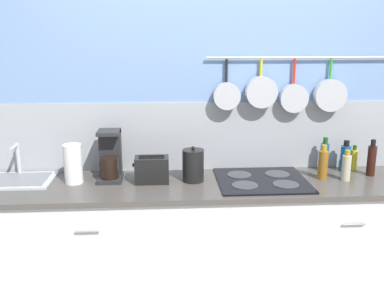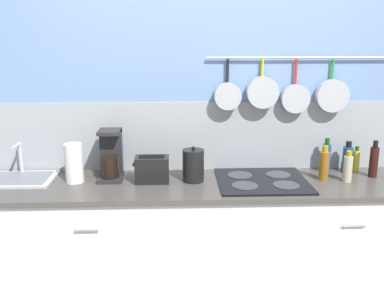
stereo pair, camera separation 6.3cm
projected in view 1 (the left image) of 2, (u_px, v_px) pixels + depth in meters
wall_back at (213, 116)px, 3.04m from camera, size 7.20×0.15×2.60m
cabinet_base at (217, 246)px, 2.92m from camera, size 3.24×0.57×0.85m
countertop at (218, 185)px, 2.81m from camera, size 3.28×0.59×0.03m
sink_basin at (14, 179)px, 2.83m from camera, size 0.51×0.34×0.23m
paper_towel_roll at (73, 164)px, 2.78m from camera, size 0.12×0.12×0.26m
coffee_maker at (110, 159)px, 2.86m from camera, size 0.16×0.22×0.33m
toaster at (152, 170)px, 2.81m from camera, size 0.24×0.13×0.18m
kettle at (193, 165)px, 2.82m from camera, size 0.14×0.14×0.24m
cooktop at (262, 180)px, 2.84m from camera, size 0.59×0.53×0.01m
bottle_olive_oil at (323, 164)px, 2.87m from camera, size 0.06×0.06×0.23m
bottle_hot_sauce at (324, 156)px, 3.04m from camera, size 0.06×0.06×0.24m
bottle_cooking_wine at (346, 167)px, 2.84m from camera, size 0.06×0.06×0.21m
bottle_vinegar at (345, 158)px, 3.04m from camera, size 0.07×0.07×0.22m
bottle_dish_soap at (354, 159)px, 3.06m from camera, size 0.05×0.05×0.18m
bottle_sesame_oil at (372, 160)px, 2.93m from camera, size 0.06×0.06×0.25m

